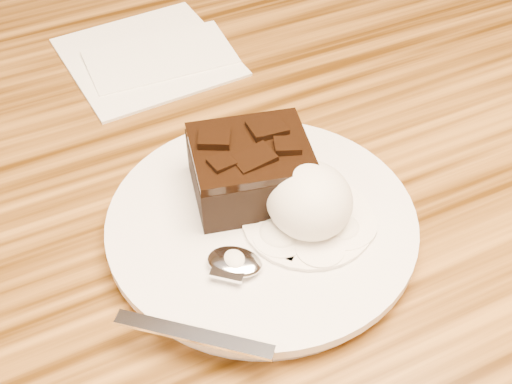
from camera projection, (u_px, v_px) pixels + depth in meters
name	position (u px, v px, depth m)	size (l,w,h in m)	color
plate	(262.00, 227.00, 0.56)	(0.24, 0.24, 0.02)	silver
brownie	(251.00, 172.00, 0.56)	(0.09, 0.08, 0.04)	black
ice_cream_scoop	(309.00, 200.00, 0.54)	(0.06, 0.07, 0.05)	white
melt_puddle	(308.00, 220.00, 0.55)	(0.10, 0.10, 0.00)	white
spoon	(235.00, 263.00, 0.52)	(0.03, 0.16, 0.01)	silver
napkin	(148.00, 56.00, 0.74)	(0.16, 0.16, 0.01)	white
crumb_a	(224.00, 212.00, 0.56)	(0.01, 0.01, 0.00)	black
crumb_b	(310.00, 202.00, 0.56)	(0.01, 0.01, 0.00)	black
crumb_c	(328.00, 191.00, 0.57)	(0.01, 0.00, 0.00)	black
crumb_d	(290.00, 260.00, 0.52)	(0.01, 0.01, 0.00)	black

